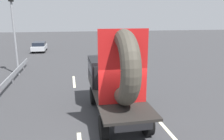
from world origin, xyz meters
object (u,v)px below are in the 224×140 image
distant_sedan (118,49)px  traffic_light (13,21)px  flatbed_truck (115,75)px  oncoming_car (39,46)px

distant_sedan → traffic_light: (-9.44, -6.69, 3.36)m
traffic_light → flatbed_truck: bearing=-54.7°
distant_sedan → oncoming_car: 10.63m
traffic_light → distant_sedan: bearing=35.3°
flatbed_truck → oncoming_car: (-5.78, 20.30, -1.19)m
flatbed_truck → oncoming_car: bearing=105.9°
flatbed_truck → traffic_light: 10.54m
distant_sedan → flatbed_truck: bearing=-103.0°
flatbed_truck → traffic_light: bearing=125.3°
flatbed_truck → oncoming_car: flatbed_truck is taller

